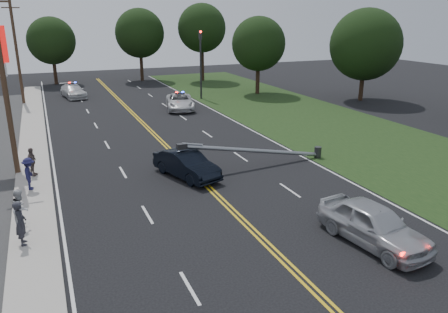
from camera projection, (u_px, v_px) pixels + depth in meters
name	position (u px, v px, depth m)	size (l,w,h in m)	color
ground	(262.00, 239.00, 17.45)	(120.00, 120.00, 0.00)	black
sidewalk	(34.00, 183.00, 23.11)	(1.80, 70.00, 0.12)	#A9A399
grass_verge	(365.00, 140.00, 31.18)	(12.00, 80.00, 0.01)	black
centerline_yellow	(185.00, 164.00, 26.22)	(0.36, 80.00, 0.00)	gold
traffic_signal	(201.00, 59.00, 45.51)	(0.28, 0.41, 7.05)	#2D2D30
fallen_streetlight	(263.00, 151.00, 25.72)	(9.36, 0.44, 1.91)	#2D2D30
utility_pole_mid	(4.00, 84.00, 23.02)	(1.60, 0.28, 10.00)	#382619
utility_pole_far	(17.00, 52.00, 42.31)	(1.60, 0.28, 10.00)	#382619
tree_6	(51.00, 41.00, 54.89)	(5.89, 5.89, 8.40)	black
tree_7	(140.00, 33.00, 57.81)	(6.44, 6.44, 9.46)	black
tree_8	(202.00, 28.00, 57.53)	(6.34, 6.34, 10.07)	black
tree_9	(258.00, 44.00, 48.12)	(5.92, 5.92, 8.48)	black
tree_13	(366.00, 45.00, 44.12)	(7.18, 7.18, 9.28)	black
crashed_sedan	(186.00, 164.00, 23.97)	(1.55, 4.45, 1.47)	black
waiting_sedan	(373.00, 224.00, 16.91)	(1.93, 4.80, 1.63)	#AEB1B6
emergency_a	(180.00, 102.00, 41.24)	(2.43, 5.27, 1.46)	silver
emergency_b	(73.00, 91.00, 47.09)	(1.98, 4.88, 1.41)	silver
bystander_a	(21.00, 223.00, 16.60)	(0.64, 0.42, 1.76)	#28272F
bystander_b	(21.00, 208.00, 18.05)	(0.80, 0.62, 1.65)	#B9BABE
bystander_c	(29.00, 174.00, 21.92)	(1.07, 0.62, 1.66)	#1B1B44
bystander_d	(32.00, 162.00, 23.81)	(0.92, 0.38, 1.58)	#5E4F4B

